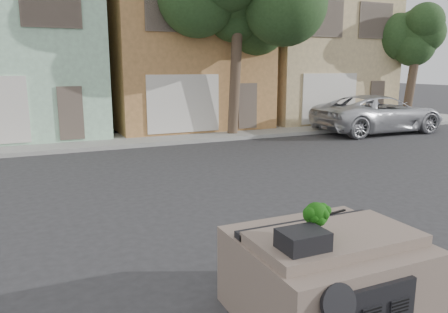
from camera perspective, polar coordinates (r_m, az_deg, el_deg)
ground_plane at (r=8.08m, az=-0.31°, el=-9.89°), size 120.00×120.00×0.00m
sidewalk at (r=17.87m, az=-14.21°, el=1.99°), size 40.00×3.00×0.15m
townhouse_mint at (r=21.38m, az=-26.24°, el=12.66°), size 7.20×8.20×7.55m
townhouse_tan at (r=22.52m, az=-6.28°, el=13.65°), size 7.20×8.20×7.55m
townhouse_beige at (r=25.87m, az=10.14°, el=13.28°), size 7.20×8.20×7.55m
silver_pickup at (r=21.31m, az=19.35°, el=3.00°), size 6.20×2.96×1.71m
tree_near at (r=18.56m, az=1.47°, el=15.62°), size 4.40×4.00×8.50m
tree_far at (r=24.58m, az=23.34°, el=10.81°), size 3.20×3.00×6.00m
car_dashboard at (r=5.49m, az=13.02°, el=-14.69°), size 2.00×1.80×1.12m
instrument_hump at (r=4.65m, az=10.26°, el=-10.65°), size 0.48×0.38×0.20m
wiper_arm at (r=5.71m, az=13.22°, el=-7.45°), size 0.69×0.15×0.02m
broccoli at (r=4.97m, az=11.93°, el=-8.00°), size 0.44×0.44×0.40m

